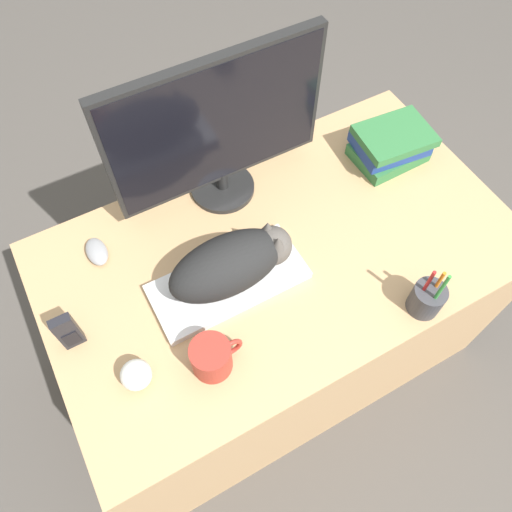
# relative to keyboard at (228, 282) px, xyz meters

# --- Properties ---
(ground_plane) EXTENTS (12.00, 12.00, 0.00)m
(ground_plane) POSITION_rel_keyboard_xyz_m (0.18, -0.36, -0.72)
(ground_plane) COLOR #4C4742
(desk) EXTENTS (1.33, 0.77, 0.71)m
(desk) POSITION_rel_keyboard_xyz_m (0.18, 0.02, -0.37)
(desk) COLOR tan
(desk) RESTS_ON ground_plane
(keyboard) EXTENTS (0.41, 0.18, 0.02)m
(keyboard) POSITION_rel_keyboard_xyz_m (0.00, 0.00, 0.00)
(keyboard) COLOR silver
(keyboard) RESTS_ON desk
(cat) EXTENTS (0.34, 0.16, 0.15)m
(cat) POSITION_rel_keyboard_xyz_m (0.02, 0.00, 0.09)
(cat) COLOR black
(cat) RESTS_ON keyboard
(monitor) EXTENTS (0.61, 0.19, 0.46)m
(monitor) POSITION_rel_keyboard_xyz_m (0.13, 0.30, 0.24)
(monitor) COLOR black
(monitor) RESTS_ON desk
(computer_mouse) EXTENTS (0.06, 0.10, 0.03)m
(computer_mouse) POSITION_rel_keyboard_xyz_m (-0.28, 0.26, 0.00)
(computer_mouse) COLOR gray
(computer_mouse) RESTS_ON desk
(coffee_mug) EXTENTS (0.13, 0.10, 0.10)m
(coffee_mug) POSITION_rel_keyboard_xyz_m (-0.13, -0.18, 0.04)
(coffee_mug) COLOR #9E2D23
(coffee_mug) RESTS_ON desk
(pen_cup) EXTENTS (0.08, 0.08, 0.20)m
(pen_cup) POSITION_rel_keyboard_xyz_m (0.41, -0.31, 0.04)
(pen_cup) COLOR #38383D
(pen_cup) RESTS_ON desk
(baseball) EXTENTS (0.08, 0.08, 0.08)m
(baseball) POSITION_rel_keyboard_xyz_m (-0.31, -0.13, 0.03)
(baseball) COLOR silver
(baseball) RESTS_ON desk
(phone) EXTENTS (0.05, 0.03, 0.13)m
(phone) POSITION_rel_keyboard_xyz_m (-0.41, 0.04, 0.05)
(phone) COLOR black
(phone) RESTS_ON desk
(book_stack) EXTENTS (0.23, 0.19, 0.11)m
(book_stack) POSITION_rel_keyboard_xyz_m (0.65, 0.16, 0.04)
(book_stack) COLOR #2D6B38
(book_stack) RESTS_ON desk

